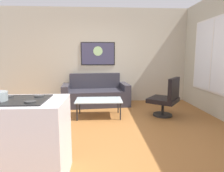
# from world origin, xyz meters

# --- Properties ---
(ground) EXTENTS (6.40, 6.40, 0.04)m
(ground) POSITION_xyz_m (0.00, 0.00, -0.02)
(ground) COLOR #945C2C
(back_wall) EXTENTS (6.40, 0.05, 2.80)m
(back_wall) POSITION_xyz_m (0.00, 2.42, 1.40)
(back_wall) COLOR #BCB39B
(back_wall) RESTS_ON ground
(couch) EXTENTS (1.92, 1.05, 0.88)m
(couch) POSITION_xyz_m (-0.16, 1.95, 0.29)
(couch) COLOR #302F37
(couch) RESTS_ON ground
(coffee_table) EXTENTS (1.05, 0.64, 0.40)m
(coffee_table) POSITION_xyz_m (-0.06, 0.82, 0.37)
(coffee_table) COLOR silver
(coffee_table) RESTS_ON ground
(armchair) EXTENTS (0.86, 0.86, 0.91)m
(armchair) POSITION_xyz_m (1.49, 0.75, 0.43)
(armchair) COLOR black
(armchair) RESTS_ON ground
(wall_painting) EXTENTS (1.02, 0.03, 0.69)m
(wall_painting) POSITION_xyz_m (-0.09, 2.38, 1.46)
(wall_painting) COLOR black
(window) EXTENTS (0.03, 1.65, 1.74)m
(window) POSITION_xyz_m (2.59, 0.90, 1.40)
(window) COLOR silver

